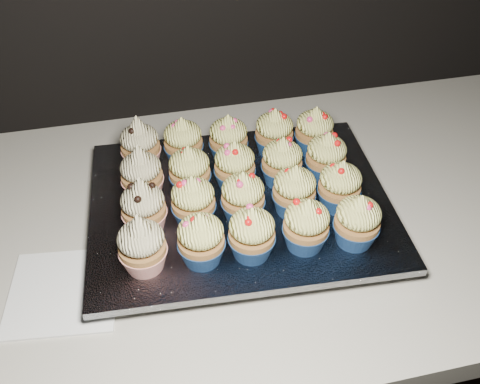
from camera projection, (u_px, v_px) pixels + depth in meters
The scene contains 24 objects.
worktop at pixel (89, 244), 0.81m from camera, with size 2.44×0.64×0.04m, color silver.
napkin at pixel (63, 291), 0.72m from camera, with size 0.14×0.14×0.00m, color white.
baking_tray at pixel (240, 211), 0.82m from camera, with size 0.41×0.31×0.02m, color black.
foil_lining at pixel (240, 203), 0.81m from camera, with size 0.44×0.35×0.01m, color silver.
cupcake_0 at pixel (142, 245), 0.68m from camera, with size 0.06×0.06×0.10m.
cupcake_1 at pixel (201, 239), 0.69m from camera, with size 0.06×0.06×0.08m.
cupcake_2 at pixel (252, 234), 0.70m from camera, with size 0.06×0.06×0.08m.
cupcake_3 at pixel (306, 225), 0.71m from camera, with size 0.06×0.06×0.08m.
cupcake_4 at pixel (357, 221), 0.72m from camera, with size 0.06×0.06×0.08m.
cupcake_5 at pixel (143, 207), 0.73m from camera, with size 0.06×0.06×0.10m.
cupcake_6 at pixel (193, 202), 0.74m from camera, with size 0.06×0.06×0.08m.
cupcake_7 at pixel (243, 197), 0.75m from camera, with size 0.06×0.06×0.08m.
cupcake_8 at pixel (294, 191), 0.76m from camera, with size 0.06×0.06×0.08m.
cupcake_9 at pixel (340, 186), 0.77m from camera, with size 0.06×0.06×0.08m.
cupcake_10 at pixel (142, 174), 0.79m from camera, with size 0.06×0.06×0.10m.
cupcake_11 at pixel (190, 171), 0.79m from camera, with size 0.06×0.06×0.08m.
cupcake_12 at pixel (235, 166), 0.80m from camera, with size 0.06×0.06×0.08m.
cupcake_13 at pixel (282, 162), 0.81m from camera, with size 0.06×0.06×0.08m.
cupcake_14 at pixel (326, 157), 0.82m from camera, with size 0.06×0.06×0.08m.
cupcake_15 at pixel (140, 145), 0.84m from camera, with size 0.06×0.06×0.10m.
cupcake_16 at pixel (183, 142), 0.85m from camera, with size 0.06×0.06×0.08m.
cupcake_17 at pixel (228, 139), 0.85m from camera, with size 0.06×0.06×0.08m.
cupcake_18 at pixel (274, 133), 0.87m from camera, with size 0.06×0.06×0.08m.
cupcake_19 at pixel (314, 131), 0.87m from camera, with size 0.06×0.06×0.08m.
Camera 1 is at (0.10, 1.11, 1.48)m, focal length 40.00 mm.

